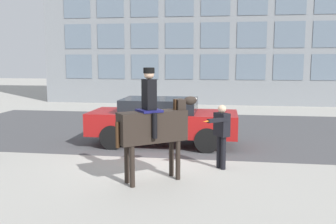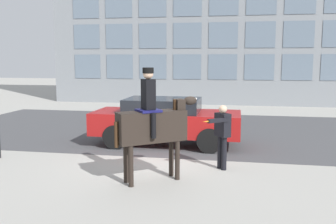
# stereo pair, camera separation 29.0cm
# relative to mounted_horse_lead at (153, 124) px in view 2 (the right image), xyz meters

# --- Properties ---
(ground_plane) EXTENTS (80.00, 80.00, 0.00)m
(ground_plane) POSITION_rel_mounted_horse_lead_xyz_m (-0.11, 1.42, -1.29)
(ground_plane) COLOR #9E9B93
(road_surface) EXTENTS (18.91, 8.50, 0.01)m
(road_surface) POSITION_rel_mounted_horse_lead_xyz_m (-0.11, 6.17, -1.29)
(road_surface) COLOR #444447
(road_surface) RESTS_ON ground_plane
(mounted_horse_lead) EXTENTS (1.71, 1.37, 2.51)m
(mounted_horse_lead) POSITION_rel_mounted_horse_lead_xyz_m (0.00, 0.00, 0.00)
(mounted_horse_lead) COLOR black
(mounted_horse_lead) RESTS_ON ground_plane
(pedestrian_bystander) EXTENTS (0.67, 0.83, 1.59)m
(pedestrian_bystander) POSITION_rel_mounted_horse_lead_xyz_m (1.46, 1.17, -0.36)
(pedestrian_bystander) COLOR black
(pedestrian_bystander) RESTS_ON ground_plane
(street_car_near_lane) EXTENTS (4.58, 1.85, 1.47)m
(street_car_near_lane) POSITION_rel_mounted_horse_lead_xyz_m (-0.39, 3.53, -0.49)
(street_car_near_lane) COLOR maroon
(street_car_near_lane) RESTS_ON ground_plane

